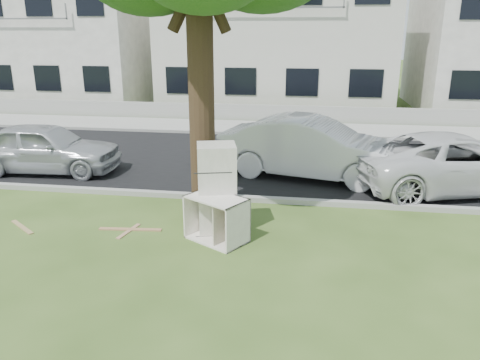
# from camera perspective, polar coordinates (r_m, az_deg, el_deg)

# --- Properties ---
(ground) EXTENTS (120.00, 120.00, 0.00)m
(ground) POSITION_cam_1_polar(r_m,az_deg,el_deg) (8.75, -4.47, -7.94)
(ground) COLOR #364F1C
(road) EXTENTS (120.00, 7.00, 0.01)m
(road) POSITION_cam_1_polar(r_m,az_deg,el_deg) (14.30, 0.96, 2.44)
(road) COLOR black
(road) RESTS_ON ground
(kerb_near) EXTENTS (120.00, 0.18, 0.12)m
(kerb_near) POSITION_cam_1_polar(r_m,az_deg,el_deg) (10.96, -1.58, -2.45)
(kerb_near) COLOR gray
(kerb_near) RESTS_ON ground
(kerb_far) EXTENTS (120.00, 0.18, 0.12)m
(kerb_far) POSITION_cam_1_polar(r_m,az_deg,el_deg) (17.72, 2.53, 5.42)
(kerb_far) COLOR gray
(kerb_far) RESTS_ON ground
(sidewalk) EXTENTS (120.00, 2.80, 0.01)m
(sidewalk) POSITION_cam_1_polar(r_m,az_deg,el_deg) (19.13, 3.01, 6.35)
(sidewalk) COLOR gray
(sidewalk) RESTS_ON ground
(low_wall) EXTENTS (120.00, 0.15, 0.70)m
(low_wall) POSITION_cam_1_polar(r_m,az_deg,el_deg) (20.64, 3.49, 8.16)
(low_wall) COLOR gray
(low_wall) RESTS_ON ground
(townhouse_left) EXTENTS (10.20, 8.16, 7.04)m
(townhouse_left) POSITION_cam_1_polar(r_m,az_deg,el_deg) (28.73, -20.96, 16.15)
(townhouse_left) COLOR white
(townhouse_left) RESTS_ON ground
(townhouse_center) EXTENTS (11.22, 8.16, 7.44)m
(townhouse_center) POSITION_cam_1_polar(r_m,az_deg,el_deg) (25.23, 4.75, 17.58)
(townhouse_center) COLOR beige
(townhouse_center) RESTS_ON ground
(fridge) EXTENTS (0.86, 0.83, 1.75)m
(fridge) POSITION_cam_1_polar(r_m,az_deg,el_deg) (9.03, -2.83, -1.06)
(fridge) COLOR beige
(fridge) RESTS_ON ground
(cabinet) EXTENTS (1.29, 1.15, 0.85)m
(cabinet) POSITION_cam_1_polar(r_m,az_deg,el_deg) (8.78, -2.86, -4.76)
(cabinet) COLOR beige
(cabinet) RESTS_ON ground
(plank_a) EXTENTS (1.26, 0.22, 0.03)m
(plank_a) POSITION_cam_1_polar(r_m,az_deg,el_deg) (9.61, -13.22, -5.87)
(plank_a) COLOR #9F744D
(plank_a) RESTS_ON ground
(plank_b) EXTENTS (0.80, 0.62, 0.02)m
(plank_b) POSITION_cam_1_polar(r_m,az_deg,el_deg) (10.43, -25.02, -5.22)
(plank_b) COLOR #9B8151
(plank_b) RESTS_ON ground
(plank_c) EXTENTS (0.23, 0.76, 0.02)m
(plank_c) POSITION_cam_1_polar(r_m,az_deg,el_deg) (9.53, -13.42, -6.09)
(plank_c) COLOR tan
(plank_c) RESTS_ON ground
(car_center) EXTENTS (5.15, 2.81, 1.61)m
(car_center) POSITION_cam_1_polar(r_m,az_deg,el_deg) (12.60, 8.75, 3.87)
(car_center) COLOR silver
(car_center) RESTS_ON ground
(car_right) EXTENTS (5.54, 3.70, 1.41)m
(car_right) POSITION_cam_1_polar(r_m,az_deg,el_deg) (12.64, 24.89, 1.98)
(car_right) COLOR silver
(car_right) RESTS_ON ground
(car_left) EXTENTS (4.16, 1.87, 1.39)m
(car_left) POSITION_cam_1_polar(r_m,az_deg,el_deg) (14.03, -22.66, 3.66)
(car_left) COLOR #A8ABAF
(car_left) RESTS_ON ground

